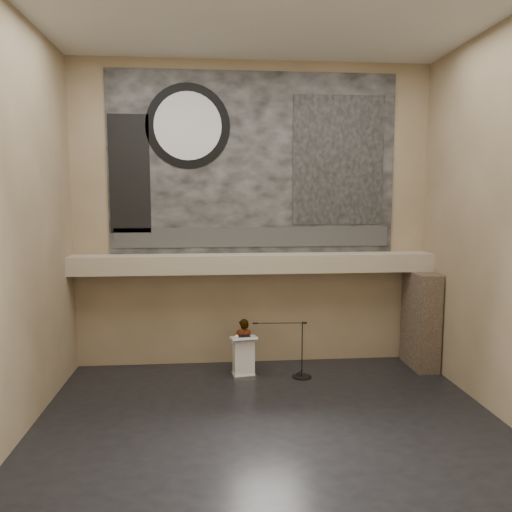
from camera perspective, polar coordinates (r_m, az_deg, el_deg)
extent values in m
plane|color=black|center=(11.21, 1.55, -18.48)|extent=(10.00, 10.00, 0.00)
plane|color=silver|center=(10.80, 1.71, 26.90)|extent=(10.00, 10.00, 0.00)
cube|color=#7C6C4E|center=(14.13, -0.29, 4.62)|extent=(10.00, 0.02, 8.50)
cube|color=#7C6C4E|center=(6.21, 5.97, 1.78)|extent=(10.00, 0.02, 8.50)
cube|color=#7C6C4E|center=(10.78, -25.86, 3.25)|extent=(0.02, 8.00, 8.50)
cube|color=#7C6C4E|center=(11.83, 26.48, 3.48)|extent=(0.02, 8.00, 8.50)
cube|color=tan|center=(13.84, -0.15, -0.83)|extent=(10.00, 0.80, 0.50)
cylinder|color=#B2893D|center=(13.79, -6.77, -2.09)|extent=(0.04, 0.04, 0.06)
cylinder|color=#B2893D|center=(14.13, 7.57, -1.89)|extent=(0.04, 0.04, 0.06)
cube|color=black|center=(14.12, -0.28, 10.50)|extent=(8.00, 0.05, 5.00)
cube|color=#2D2D2D|center=(14.10, -0.27, 2.17)|extent=(7.76, 0.02, 0.55)
cylinder|color=black|center=(14.14, -7.80, 14.51)|extent=(2.30, 0.02, 2.30)
cylinder|color=silver|center=(14.12, -7.80, 14.52)|extent=(1.84, 0.02, 1.84)
cube|color=black|center=(14.49, 9.40, 10.71)|extent=(2.60, 0.02, 3.60)
cube|color=black|center=(14.19, -14.27, 9.06)|extent=(1.10, 0.02, 3.20)
cube|color=#3E3126|center=(14.86, 18.32, -6.93)|extent=(0.60, 1.40, 2.70)
cube|color=silver|center=(13.73, -1.43, -13.44)|extent=(0.67, 0.54, 0.08)
cube|color=white|center=(13.56, -1.43, -11.38)|extent=(0.58, 0.44, 0.96)
cube|color=white|center=(13.39, -1.43, -9.33)|extent=(0.74, 0.57, 0.13)
cube|color=black|center=(13.35, -1.34, -9.16)|extent=(0.33, 0.27, 0.04)
cube|color=silver|center=(13.40, -1.97, -9.17)|extent=(0.28, 0.35, 0.00)
imported|color=white|center=(13.82, -1.44, -10.20)|extent=(0.55, 0.36, 1.50)
cylinder|color=black|center=(13.75, 5.25, -13.55)|extent=(0.52, 0.52, 0.02)
cylinder|color=black|center=(13.51, 5.29, -10.58)|extent=(0.03, 0.03, 1.52)
cylinder|color=black|center=(13.25, 2.62, -7.67)|extent=(1.39, 0.10, 0.02)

